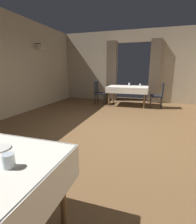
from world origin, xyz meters
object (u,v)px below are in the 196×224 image
dining_table_mid (128,88)px  glass_near_c (9,161)px  chair_mid_right (159,94)px  chair_mid_left (99,91)px  glass_mid_a (140,85)px  glass_mid_b (129,84)px

dining_table_mid → glass_near_c: 5.84m
chair_mid_right → dining_table_mid: bearing=175.2°
dining_table_mid → chair_mid_left: size_ratio=1.67×
glass_mid_a → glass_near_c: bearing=-94.0°
chair_mid_left → glass_near_c: size_ratio=9.55×
chair_mid_left → glass_near_c: 5.89m
glass_near_c → glass_mid_b: bearing=90.0°
dining_table_mid → chair_mid_right: 1.17m
chair_mid_left → glass_near_c: chair_mid_left is taller
glass_near_c → glass_mid_a: (0.43, 6.20, -0.00)m
glass_mid_b → glass_near_c: bearing=-90.0°
glass_near_c → chair_mid_left: bearing=101.4°
dining_table_mid → glass_mid_b: glass_mid_b is taller
dining_table_mid → glass_mid_b: 0.38m
chair_mid_right → chair_mid_left: bearing=179.3°
chair_mid_left → glass_mid_b: size_ratio=8.56×
chair_mid_right → chair_mid_left: size_ratio=1.00×
chair_mid_left → glass_mid_a: chair_mid_left is taller
dining_table_mid → glass_near_c: bearing=-89.9°
glass_mid_a → glass_mid_b: glass_mid_b is taller
glass_mid_a → chair_mid_left: bearing=-164.8°
dining_table_mid → chair_mid_right: (1.16, -0.10, -0.16)m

